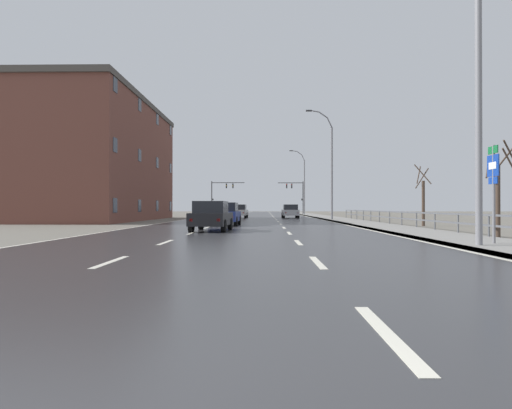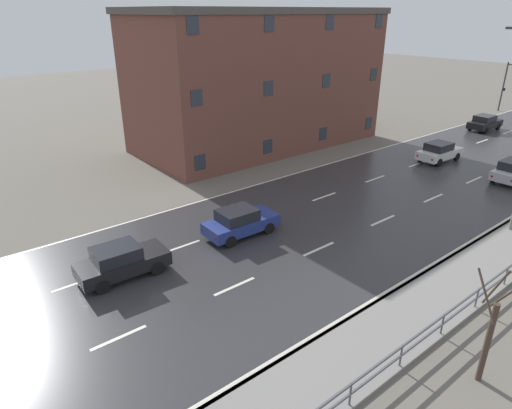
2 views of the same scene
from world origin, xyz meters
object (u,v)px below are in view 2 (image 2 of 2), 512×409
car_distant (240,222)px  car_mid_centre (485,123)px  car_far_left (439,152)px  car_far_right (121,261)px  brick_building (258,79)px

car_distant → car_mid_centre: (-2.85, 33.53, 0.00)m
car_distant → car_mid_centre: size_ratio=1.01×
car_far_left → car_far_right: bearing=-87.6°
car_distant → car_mid_centre: 33.65m
car_far_right → car_far_left: bearing=92.8°
car_far_right → brick_building: (-13.52, 19.12, 4.98)m
brick_building → car_mid_centre: bearing=62.9°
car_distant → car_far_right: bearing=-89.2°
car_far_right → car_distant: 6.71m
car_far_left → car_distant: size_ratio=1.00×
car_mid_centre → car_far_right: bearing=-85.1°
car_distant → brick_building: (-13.65, 12.41, 4.98)m
car_far_left → brick_building: bearing=-146.9°
car_far_right → car_distant: bearing=91.4°
car_far_right → car_mid_centre: 40.33m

